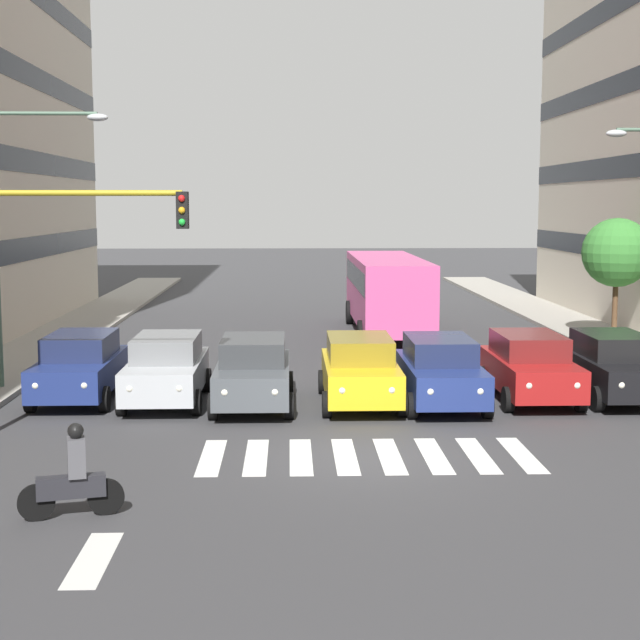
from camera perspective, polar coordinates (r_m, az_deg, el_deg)
The scene contains 15 objects.
ground_plane at distance 19.51m, azimuth 2.85°, elevation -8.14°, with size 180.00×180.00×0.00m, color #38383A.
crosswalk_markings at distance 19.51m, azimuth 2.85°, elevation -8.13°, with size 6.75×2.80×0.01m.
lane_arrow_1 at distance 14.49m, azimuth -13.41°, elevation -13.75°, with size 0.50×2.20×0.01m, color silver.
car_0 at distance 25.99m, azimuth 17.18°, elevation -2.63°, with size 2.02×4.44×1.72m.
car_1 at distance 25.36m, azimuth 12.44°, elevation -2.72°, with size 2.02×4.44×1.72m.
car_2 at distance 24.25m, azimuth 7.20°, elevation -3.04°, with size 2.02×4.44×1.72m.
car_3 at distance 24.22m, azimuth 2.40°, elevation -3.01°, with size 2.02×4.44×1.72m.
car_4 at distance 24.03m, azimuth -4.02°, elevation -3.10°, with size 2.02×4.44×1.72m.
car_5 at distance 24.71m, azimuth -9.17°, elevation -2.89°, with size 2.02×4.44×1.72m.
car_6 at distance 25.54m, azimuth -14.16°, elevation -2.69°, with size 2.02×4.44×1.72m.
bus_behind_traffic at distance 37.24m, azimuth 4.01°, elevation 2.00°, with size 2.78×10.50×3.00m.
motorcycle_with_rider at distance 16.17m, azimuth -14.57°, elevation -9.19°, with size 1.67×0.52×1.57m.
traffic_light_gantry at distance 20.54m, azimuth -17.19°, elevation 2.91°, with size 4.86×0.36×5.50m.
street_lamp_right at distance 26.74m, azimuth -17.86°, elevation 5.84°, with size 3.16×0.28×7.44m.
street_tree_2 at distance 36.53m, azimuth 17.34°, elevation 3.86°, with size 2.53×2.53×4.42m.
Camera 1 is at (1.57, 18.77, 5.09)m, focal length 53.47 mm.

